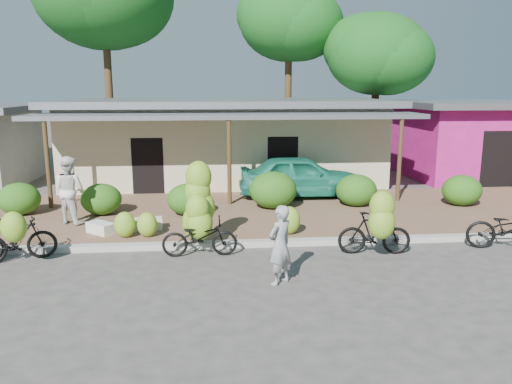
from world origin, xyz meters
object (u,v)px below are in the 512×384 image
tree_center_right (285,19)px  teal_van (301,176)px  bike_far_right (511,228)px  bike_right (377,228)px  tree_near_right (373,52)px  sack_far (101,228)px  sack_near (146,224)px  bike_center (199,218)px  bike_left (16,238)px  bystander (70,190)px  vendor (280,245)px

tree_center_right → teal_van: bearing=-94.9°
bike_far_right → bike_right: bearing=110.2°
tree_near_right → tree_center_right: bearing=153.4°
tree_center_right → sack_far: bearing=-116.6°
bike_right → bike_far_right: size_ratio=0.82×
bike_far_right → sack_near: 9.10m
tree_near_right → teal_van: 10.14m
tree_center_right → bike_center: 16.76m
sack_near → teal_van: teal_van is taller
bike_left → tree_near_right: bearing=-61.3°
tree_center_right → bike_center: (-4.20, -14.91, -6.39)m
sack_far → bike_center: bearing=-28.4°
bike_right → sack_far: bike_right is taller
tree_center_right → bystander: 15.90m
vendor → sack_near: bearing=-90.3°
sack_near → teal_van: size_ratio=0.20×
vendor → bystander: size_ratio=0.85×
bike_right → vendor: bearing=126.2°
tree_near_right → bike_right: size_ratio=4.26×
sack_far → tree_center_right: bearing=63.4°
tree_near_right → sack_near: tree_near_right is taller
tree_center_right → vendor: 18.38m
bike_far_right → sack_near: bearing=92.7°
bike_center → vendor: size_ratio=1.34×
bike_center → teal_van: bike_center is taller
bystander → vendor: bearing=168.2°
tree_center_right → tree_near_right: size_ratio=1.25×
bike_left → bike_center: size_ratio=0.82×
bike_right → sack_far: 6.94m
teal_van → sack_near: bearing=128.5°
bike_right → tree_center_right: bearing=5.8°
bike_right → bike_center: bearing=86.1°
bike_left → bike_far_right: bike_left is taller
bike_center → bystander: size_ratio=1.14×
sack_near → bike_far_right: bearing=-13.6°
bike_left → bike_far_right: 11.39m
vendor → teal_van: bearing=-143.1°
bystander → bike_center: bearing=174.9°
tree_center_right → bike_right: bearing=-90.7°
tree_near_right → sack_near: 15.74m
bike_left → bystander: bystander is taller
bike_right → sack_near: bike_right is taller
bike_far_right → teal_van: size_ratio=0.50×
tree_center_right → tree_near_right: bearing=-26.6°
tree_center_right → bike_far_right: tree_center_right is taller
bike_left → bike_center: 4.03m
bike_far_right → vendor: size_ratio=1.32×
bystander → bike_left: bearing=111.4°
tree_near_right → sack_far: 16.62m
bike_center → teal_van: size_ratio=0.51×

